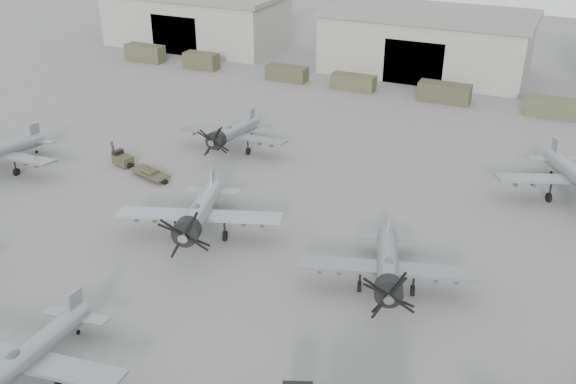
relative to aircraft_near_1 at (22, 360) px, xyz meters
The scene contains 15 objects.
ground 11.31m from the aircraft_near_1, 60.77° to the left, with size 220.00×220.00×0.00m, color slate.
hangar_left 78.74m from the aircraft_near_1, 114.45° to the left, with size 29.00×14.80×8.70m.
hangar_center 71.89m from the aircraft_near_1, 85.67° to the left, with size 29.00×14.80×8.70m.
support_truck_0 69.00m from the aircraft_near_1, 120.11° to the left, with size 6.13×2.20×2.49m, color #42442C.
support_truck_1 64.60m from the aircraft_near_1, 112.47° to the left, with size 5.09×2.20×2.35m, color #41412A.
support_truck_2 60.69m from the aircraft_near_1, 100.37° to the left, with size 5.71×2.20×2.02m, color #41402A.
support_truck_3 59.71m from the aircraft_near_1, 91.14° to the left, with size 5.85×2.20×1.99m, color #46452E.
support_truck_4 60.68m from the aircraft_near_1, 79.63° to the left, with size 6.50×2.20×2.41m, color #3D3D28.
support_truck_5 64.19m from the aircraft_near_1, 68.42° to the left, with size 5.79×2.20×2.25m, color #444C31.
aircraft_near_1 is the anchor object (origin of this frame).
aircraft_mid_1 18.21m from the aircraft_near_1, 88.86° to the left, with size 13.15×11.86×5.29m.
aircraft_mid_2 23.64m from the aircraft_near_1, 47.27° to the left, with size 12.31×11.09×4.92m.
aircraft_far_0 35.12m from the aircraft_near_1, 99.43° to the left, with size 11.63×10.47×4.65m.
tug_trailer 29.62m from the aircraft_near_1, 115.07° to the left, with size 7.53×3.45×1.50m.
ground_crew 32.60m from the aircraft_near_1, 119.64° to the left, with size 0.68×0.45×1.87m, color #403F29.
Camera 1 is at (19.59, -28.68, 26.97)m, focal length 40.00 mm.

